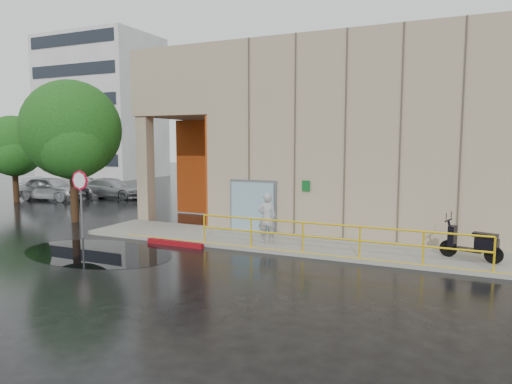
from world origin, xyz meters
TOP-DOWN VIEW (x-y plane):
  - ground at (0.00, 0.00)m, footprint 120.00×120.00m
  - sidewalk at (4.00, 4.50)m, footprint 20.00×3.00m
  - building at (5.10, 10.98)m, footprint 20.00×10.17m
  - guardrail at (4.25, 3.15)m, footprint 9.56×0.06m
  - distant_building at (-28.00, 27.98)m, footprint 12.00×8.08m
  - person at (1.66, 3.97)m, footprint 0.78×0.66m
  - scooter at (8.44, 4.28)m, footprint 1.92×1.11m
  - stop_sign at (-5.69, 2.37)m, footprint 0.82×0.10m
  - red_curb at (-1.50, 2.70)m, footprint 2.40×0.25m
  - puddle at (-3.36, 0.69)m, footprint 6.11×4.01m
  - car_a at (-16.53, 10.52)m, footprint 4.79×2.39m
  - car_b at (-20.07, 12.13)m, footprint 4.15×3.03m
  - car_c at (-13.62, 13.00)m, footprint 4.85×2.44m
  - tree_near at (-8.60, 4.89)m, footprint 4.60×4.60m
  - tree_far at (-17.62, 8.83)m, footprint 3.81×3.78m

SIDE VIEW (x-z plane):
  - ground at x=0.00m, z-range 0.00..0.00m
  - puddle at x=-3.36m, z-range 0.00..0.01m
  - sidewalk at x=4.00m, z-range 0.00..0.15m
  - red_curb at x=-1.50m, z-range 0.00..0.18m
  - car_b at x=-20.07m, z-range 0.00..1.30m
  - car_c at x=-13.62m, z-range 0.00..1.35m
  - guardrail at x=4.25m, z-range 0.16..1.19m
  - car_a at x=-16.53m, z-range 0.00..1.57m
  - scooter at x=8.44m, z-range 0.26..1.70m
  - person at x=1.66m, z-range 0.15..1.98m
  - stop_sign at x=-5.69m, z-range 0.61..3.33m
  - tree_far at x=-17.62m, z-range 0.69..6.15m
  - building at x=5.10m, z-range 0.21..8.21m
  - tree_near at x=-8.60m, z-range 0.87..7.56m
  - distant_building at x=-28.00m, z-range 0.00..15.00m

